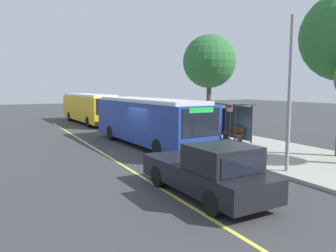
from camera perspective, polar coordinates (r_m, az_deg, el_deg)
The scene contains 12 objects.
ground_plane at distance 19.50m, azimuth -4.57°, elevation -4.20°, with size 120.00×120.00×0.00m, color #38383A.
sidewalk_curb at distance 22.46m, azimuth 9.69°, elevation -2.64°, with size 44.00×6.40×0.15m, color #A8A399.
lane_stripe_center at distance 18.78m, azimuth -10.79°, elevation -4.70°, with size 36.00×0.14×0.01m, color #E0D64C.
transit_bus_main at distance 20.83m, azimuth -3.42°, elevation 1.00°, with size 11.40×3.15×2.95m.
transit_bus_second at distance 34.93m, azimuth -13.25°, elevation 3.11°, with size 11.29×3.13×2.95m.
pickup_truck at distance 11.33m, azimuth 6.87°, elevation -7.74°, with size 5.47×2.21×1.85m.
bus_shelter at distance 22.26m, azimuth 10.64°, elevation 2.04°, with size 2.90×1.60×2.48m.
waiting_bench at distance 22.31m, azimuth 11.07°, elevation -1.28°, with size 1.60×0.48×0.95m.
route_sign_post at distance 18.05m, azimuth 10.44°, elevation 1.12°, with size 0.44×0.08×2.80m.
pedestrian_commuter at distance 21.71m, azimuth 4.78°, elevation -0.11°, with size 0.24×0.40×1.69m.
street_tree_near_shelter at distance 25.98m, azimuth 7.05°, elevation 10.80°, with size 4.01×4.01×7.45m.
utility_pole at distance 14.67m, azimuth 19.98°, elevation 5.03°, with size 0.16×0.16×6.40m, color gray.
Camera 1 is at (17.67, -7.40, 3.66)m, focal length 35.83 mm.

